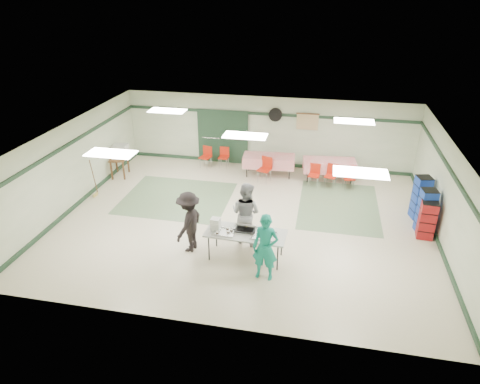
% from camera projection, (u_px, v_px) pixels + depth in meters
% --- Properties ---
extents(floor, '(11.00, 11.00, 0.00)m').
position_uv_depth(floor, '(245.00, 220.00, 12.97)').
color(floor, beige).
rests_on(floor, ground).
extents(ceiling, '(11.00, 11.00, 0.00)m').
position_uv_depth(ceiling, '(245.00, 135.00, 11.78)').
color(ceiling, silver).
rests_on(ceiling, wall_back).
extents(wall_back, '(11.00, 0.00, 11.00)m').
position_uv_depth(wall_back, '(267.00, 132.00, 16.34)').
color(wall_back, beige).
rests_on(wall_back, floor).
extents(wall_front, '(11.00, 0.00, 11.00)m').
position_uv_depth(wall_front, '(202.00, 272.00, 8.42)').
color(wall_front, beige).
rests_on(wall_front, floor).
extents(wall_left, '(0.00, 9.00, 9.00)m').
position_uv_depth(wall_left, '(72.00, 165.00, 13.36)').
color(wall_left, beige).
rests_on(wall_left, floor).
extents(wall_right, '(0.00, 9.00, 9.00)m').
position_uv_depth(wall_right, '(447.00, 196.00, 11.39)').
color(wall_right, beige).
rests_on(wall_right, floor).
extents(trim_back, '(11.00, 0.06, 0.10)m').
position_uv_depth(trim_back, '(267.00, 114.00, 16.00)').
color(trim_back, '#1E3826').
rests_on(trim_back, wall_back).
extents(baseboard_back, '(11.00, 0.06, 0.12)m').
position_uv_depth(baseboard_back, '(266.00, 163.00, 16.88)').
color(baseboard_back, '#1E3826').
rests_on(baseboard_back, floor).
extents(trim_left, '(0.06, 9.00, 0.10)m').
position_uv_depth(trim_left, '(69.00, 144.00, 13.05)').
color(trim_left, '#1E3826').
rests_on(trim_left, wall_back).
extents(baseboard_left, '(0.06, 9.00, 0.12)m').
position_uv_depth(baseboard_left, '(80.00, 202.00, 13.92)').
color(baseboard_left, '#1E3826').
rests_on(baseboard_left, floor).
extents(trim_right, '(0.06, 9.00, 0.10)m').
position_uv_depth(trim_right, '(452.00, 172.00, 11.09)').
color(trim_right, '#1E3826').
rests_on(trim_right, wall_back).
extents(baseboard_right, '(0.06, 9.00, 0.12)m').
position_uv_depth(baseboard_right, '(436.00, 237.00, 11.97)').
color(baseboard_right, '#1E3826').
rests_on(baseboard_right, floor).
extents(green_patch_a, '(3.50, 3.00, 0.01)m').
position_uv_depth(green_patch_a, '(177.00, 198.00, 14.30)').
color(green_patch_a, gray).
rests_on(green_patch_a, floor).
extents(green_patch_b, '(2.50, 3.50, 0.01)m').
position_uv_depth(green_patch_b, '(339.00, 206.00, 13.79)').
color(green_patch_b, gray).
rests_on(green_patch_b, floor).
extents(double_door_left, '(0.90, 0.06, 2.10)m').
position_uv_depth(double_door_left, '(211.00, 136.00, 16.81)').
color(double_door_left, gray).
rests_on(double_door_left, floor).
extents(double_door_right, '(0.90, 0.06, 2.10)m').
position_uv_depth(double_door_right, '(235.00, 138.00, 16.64)').
color(double_door_right, gray).
rests_on(double_door_right, floor).
extents(door_frame, '(2.00, 0.03, 2.15)m').
position_uv_depth(door_frame, '(223.00, 137.00, 16.71)').
color(door_frame, '#1E3826').
rests_on(door_frame, floor).
extents(wall_fan, '(0.50, 0.10, 0.50)m').
position_uv_depth(wall_fan, '(275.00, 115.00, 15.92)').
color(wall_fan, black).
rests_on(wall_fan, wall_back).
extents(scroll_banner, '(0.80, 0.02, 0.60)m').
position_uv_depth(scroll_banner, '(307.00, 122.00, 15.80)').
color(scroll_banner, tan).
rests_on(scroll_banner, wall_back).
extents(serving_table, '(2.09, 0.92, 0.76)m').
position_uv_depth(serving_table, '(246.00, 234.00, 10.89)').
color(serving_table, '#BCBBB6').
rests_on(serving_table, floor).
extents(sheet_tray_right, '(0.65, 0.50, 0.02)m').
position_uv_depth(sheet_tray_right, '(264.00, 236.00, 10.71)').
color(sheet_tray_right, silver).
rests_on(sheet_tray_right, serving_table).
extents(sheet_tray_mid, '(0.62, 0.48, 0.02)m').
position_uv_depth(sheet_tray_mid, '(244.00, 230.00, 10.95)').
color(sheet_tray_mid, silver).
rests_on(sheet_tray_mid, serving_table).
extents(sheet_tray_left, '(0.56, 0.44, 0.02)m').
position_uv_depth(sheet_tray_left, '(224.00, 232.00, 10.86)').
color(sheet_tray_left, silver).
rests_on(sheet_tray_left, serving_table).
extents(baking_pan, '(0.50, 0.33, 0.08)m').
position_uv_depth(baking_pan, '(245.00, 231.00, 10.88)').
color(baking_pan, black).
rests_on(baking_pan, serving_table).
extents(foam_box_stack, '(0.24, 0.22, 0.32)m').
position_uv_depth(foam_box_stack, '(216.00, 224.00, 10.95)').
color(foam_box_stack, white).
rests_on(foam_box_stack, serving_table).
extents(volunteer_teal, '(0.66, 0.47, 1.70)m').
position_uv_depth(volunteer_teal, '(265.00, 248.00, 10.09)').
color(volunteer_teal, '#148A78').
rests_on(volunteer_teal, floor).
extents(volunteer_grey, '(1.04, 0.93, 1.77)m').
position_uv_depth(volunteer_grey, '(246.00, 213.00, 11.53)').
color(volunteer_grey, gray).
rests_on(volunteer_grey, floor).
extents(volunteer_dark, '(0.82, 1.19, 1.69)m').
position_uv_depth(volunteer_dark, '(189.00, 222.00, 11.18)').
color(volunteer_dark, black).
rests_on(volunteer_dark, floor).
extents(dining_table_a, '(1.92, 1.02, 0.77)m').
position_uv_depth(dining_table_a, '(329.00, 165.00, 15.38)').
color(dining_table_a, red).
rests_on(dining_table_a, floor).
extents(dining_table_b, '(1.93, 0.96, 0.77)m').
position_uv_depth(dining_table_b, '(269.00, 161.00, 15.78)').
color(dining_table_b, red).
rests_on(dining_table_b, floor).
extents(chair_a, '(0.47, 0.47, 0.83)m').
position_uv_depth(chair_a, '(332.00, 173.00, 14.89)').
color(chair_a, '#B2230E').
rests_on(chair_a, floor).
extents(chair_b, '(0.41, 0.41, 0.79)m').
position_uv_depth(chair_b, '(315.00, 172.00, 15.01)').
color(chair_b, '#B2230E').
rests_on(chair_b, floor).
extents(chair_c, '(0.44, 0.44, 0.79)m').
position_uv_depth(chair_c, '(349.00, 175.00, 14.79)').
color(chair_c, '#B2230E').
rests_on(chair_c, floor).
extents(chair_d, '(0.54, 0.54, 0.91)m').
position_uv_depth(chair_d, '(266.00, 167.00, 15.29)').
color(chair_d, '#B2230E').
rests_on(chair_d, floor).
extents(chair_loose_a, '(0.37, 0.37, 0.78)m').
position_uv_depth(chair_loose_a, '(224.00, 155.00, 16.56)').
color(chair_loose_a, '#B2230E').
rests_on(chair_loose_a, floor).
extents(chair_loose_b, '(0.48, 0.48, 0.83)m').
position_uv_depth(chair_loose_b, '(206.00, 155.00, 16.49)').
color(chair_loose_b, '#B2230E').
rests_on(chair_loose_b, floor).
extents(crate_stack_blue_a, '(0.50, 0.50, 1.36)m').
position_uv_depth(crate_stack_blue_a, '(421.00, 198.00, 12.82)').
color(crate_stack_blue_a, '#1A3EA0').
rests_on(crate_stack_blue_a, floor).
extents(crate_stack_red, '(0.47, 0.47, 1.12)m').
position_uv_depth(crate_stack_red, '(427.00, 220.00, 11.86)').
color(crate_stack_red, maroon).
rests_on(crate_stack_red, floor).
extents(crate_stack_blue_b, '(0.47, 0.47, 1.33)m').
position_uv_depth(crate_stack_blue_b, '(426.00, 211.00, 12.08)').
color(crate_stack_blue_b, '#1A3EA0').
rests_on(crate_stack_blue_b, floor).
extents(printer_table, '(0.71, 0.94, 0.74)m').
position_uv_depth(printer_table, '(119.00, 160.00, 15.67)').
color(printer_table, brown).
rests_on(printer_table, floor).
extents(office_printer, '(0.55, 0.49, 0.40)m').
position_uv_depth(office_printer, '(120.00, 150.00, 15.70)').
color(office_printer, '#B8B9B4').
rests_on(office_printer, printer_table).
extents(broom, '(0.04, 0.21, 1.30)m').
position_uv_depth(broom, '(94.00, 177.00, 14.16)').
color(broom, brown).
rests_on(broom, floor).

